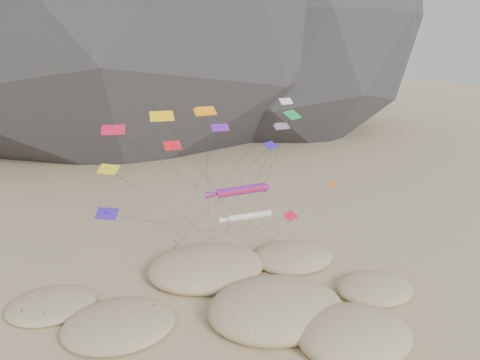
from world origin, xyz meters
The scene contains 9 objects.
ground centered at (0.00, 0.00, 0.00)m, with size 500.00×500.00×0.00m, color #CCB789.
dunes centered at (-1.31, 3.87, 0.78)m, with size 49.16×37.14×4.20m.
dune_grass centered at (-1.02, 3.48, 0.84)m, with size 44.00×27.91×1.54m.
kite_stakes centered at (1.90, 24.03, 0.15)m, with size 24.10×6.75×0.30m.
rainbow_tube_kite centered at (3.19, 13.03, 12.16)m, with size 8.32×12.88×13.09m.
white_tube_kite centered at (2.04, 7.36, 10.86)m, with size 8.90×14.25×11.50m.
orange_parafoil centered at (-0.54, 14.79, 22.14)m, with size 5.22×12.21×22.88m.
multi_parafoil centered at (7.78, 10.74, 20.29)m, with size 2.04×17.81×21.08m.
delta_kites centered at (-1.39, 11.08, 17.78)m, with size 31.51×21.34×23.40m.
Camera 1 is at (-17.07, -40.18, 31.01)m, focal length 35.00 mm.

